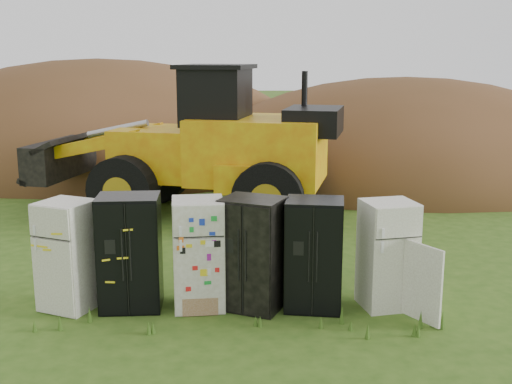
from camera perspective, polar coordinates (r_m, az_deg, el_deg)
ground at (r=10.36m, az=-2.15°, el=-10.13°), size 120.00×120.00×0.00m
fridge_leftmost at (r=10.46m, az=-16.35°, el=-5.42°), size 0.99×0.97×1.72m
fridge_black_side at (r=10.22m, az=-11.14°, el=-5.29°), size 0.99×0.80×1.81m
fridge_sticker at (r=10.09m, az=-5.12°, el=-5.50°), size 0.86×0.81×1.75m
fridge_dark_mid at (r=10.03m, az=-0.29°, el=-5.50°), size 1.12×1.03×1.77m
fridge_black_right at (r=10.06m, az=5.18°, el=-5.55°), size 0.97×0.84×1.75m
fridge_open_door at (r=10.31m, az=11.60°, el=-5.47°), size 0.91×0.87×1.71m
wheel_loader at (r=15.90m, az=-6.74°, el=4.56°), size 8.10×4.68×3.68m
dirt_mound_right at (r=21.73m, az=12.85°, el=1.48°), size 14.12×10.36×6.41m
dirt_mound_left at (r=24.22m, az=-13.54°, el=2.54°), size 16.06×12.05×7.52m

